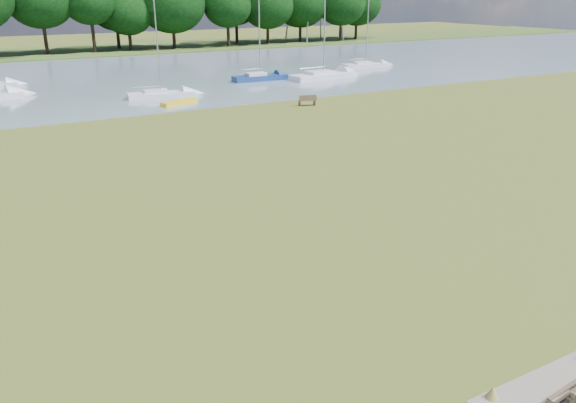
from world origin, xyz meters
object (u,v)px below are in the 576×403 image
riverbank_bench (307,100)px  sailboat_3 (365,64)px  sailboat_7 (323,74)px  sailboat_9 (160,93)px  sailboat_8 (260,75)px  kayak (179,102)px

riverbank_bench → sailboat_3: size_ratio=0.19×
sailboat_3 → sailboat_7: bearing=-145.4°
sailboat_9 → riverbank_bench: bearing=-36.9°
sailboat_3 → sailboat_8: bearing=-162.9°
kayak → sailboat_3: (27.01, 11.44, 0.27)m
kayak → sailboat_3: size_ratio=0.42×
riverbank_bench → sailboat_9: bearing=148.4°
riverbank_bench → sailboat_9: (-9.30, 9.19, 0.02)m
riverbank_bench → sailboat_8: sailboat_8 is taller
kayak → sailboat_9: (-0.42, 3.78, 0.25)m
kayak → sailboat_3: 29.33m
kayak → sailboat_9: 3.81m
sailboat_9 → sailboat_8: bearing=28.6°
riverbank_bench → sailboat_3: (18.13, 16.85, 0.04)m
kayak → sailboat_9: sailboat_9 is taller
riverbank_bench → sailboat_9: size_ratio=0.19×
kayak → sailboat_8: (11.33, 8.24, 0.35)m
riverbank_bench → sailboat_3: sailboat_3 is taller
sailboat_9 → kayak: bearing=-75.9°
riverbank_bench → kayak: size_ratio=0.46×
sailboat_8 → sailboat_9: (-11.75, -4.47, -0.10)m
riverbank_bench → kayak: 10.41m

